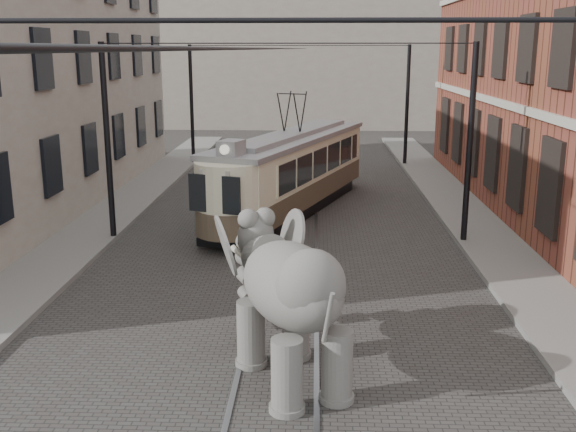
# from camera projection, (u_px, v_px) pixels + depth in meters

# --- Properties ---
(ground) EXTENTS (120.00, 120.00, 0.00)m
(ground) POSITION_uv_depth(u_px,v_px,m) (284.00, 318.00, 14.82)
(ground) COLOR #3B3937
(tram_rails) EXTENTS (1.54, 80.00, 0.02)m
(tram_rails) POSITION_uv_depth(u_px,v_px,m) (284.00, 317.00, 14.82)
(tram_rails) COLOR slate
(tram_rails) RESTS_ON ground
(sidewalk_right) EXTENTS (2.00, 60.00, 0.15)m
(sidewalk_right) POSITION_uv_depth(u_px,v_px,m) (559.00, 319.00, 14.56)
(sidewalk_right) COLOR slate
(sidewalk_right) RESTS_ON ground
(distant_block) EXTENTS (28.00, 10.00, 14.00)m
(distant_block) POSITION_uv_depth(u_px,v_px,m) (308.00, 33.00, 51.89)
(distant_block) COLOR gray
(distant_block) RESTS_ON ground
(catenary) EXTENTS (11.00, 30.20, 6.00)m
(catenary) POSITION_uv_depth(u_px,v_px,m) (285.00, 150.00, 18.95)
(catenary) COLOR black
(catenary) RESTS_ON ground
(tram) EXTENTS (5.73, 10.96, 4.30)m
(tram) POSITION_uv_depth(u_px,v_px,m) (292.00, 154.00, 23.93)
(tram) COLOR beige
(tram) RESTS_ON ground
(elephant) EXTENTS (4.23, 5.26, 2.83)m
(elephant) POSITION_uv_depth(u_px,v_px,m) (292.00, 308.00, 11.65)
(elephant) COLOR #63615C
(elephant) RESTS_ON ground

